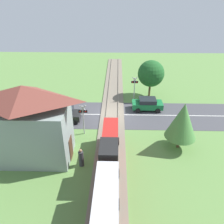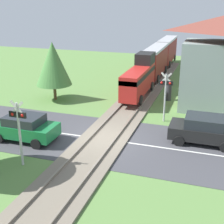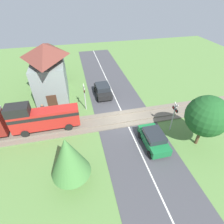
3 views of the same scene
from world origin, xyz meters
TOP-DOWN VIEW (x-y plane):
  - ground_plane at (0.00, 0.00)m, footprint 60.00×60.00m
  - road_surface at (0.00, 0.00)m, footprint 48.00×6.40m
  - track_bed at (0.00, 0.00)m, footprint 2.80×48.00m
  - car_near_crossing at (-4.29, -1.44)m, footprint 3.71×1.92m
  - car_far_side at (5.44, 1.44)m, footprint 3.76×2.01m
  - crossing_signal_west_approach at (-2.80, -4.01)m, footprint 0.90×0.18m
  - crossing_signal_east_approach at (2.80, 4.01)m, footprint 0.90×0.18m
  - station_building at (6.62, 7.72)m, footprint 6.87×3.95m
  - pedestrian_by_station at (2.40, 8.71)m, footprint 0.42×0.42m
  - tree_roadside_hedge at (-6.37, 6.01)m, footprint 2.82×2.82m
  - tree_beyond_track at (-5.05, -5.52)m, footprint 3.55×3.55m

SIDE VIEW (x-z plane):
  - ground_plane at x=0.00m, z-range 0.00..0.00m
  - road_surface at x=0.00m, z-range 0.00..0.02m
  - track_bed at x=0.00m, z-range -0.05..0.19m
  - pedestrian_by_station at x=2.40m, z-range -0.07..1.62m
  - car_near_crossing at x=-4.29m, z-range 0.04..1.54m
  - car_far_side at x=5.44m, z-range 0.03..1.60m
  - crossing_signal_west_approach at x=-2.80m, z-range 0.46..3.79m
  - crossing_signal_east_approach at x=2.80m, z-range 0.46..3.79m
  - tree_roadside_hedge at x=-6.37m, z-range 0.62..5.25m
  - tree_beyond_track at x=-5.05m, z-range 0.75..5.80m
  - station_building at x=6.62m, z-range -0.09..6.76m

